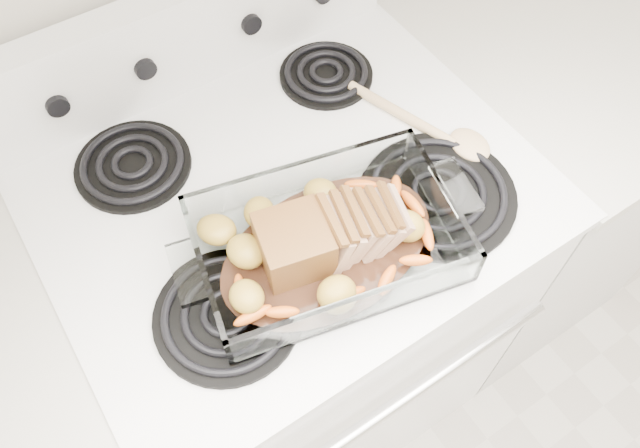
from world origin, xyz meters
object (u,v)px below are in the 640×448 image
electric_range (293,302)px  counter_right (513,176)px  baking_dish (328,244)px  pork_roast (320,239)px

electric_range → counter_right: size_ratio=1.20×
electric_range → baking_dish: electric_range is taller
counter_right → pork_roast: bearing=-167.7°
electric_range → counter_right: electric_range is taller
electric_range → baking_dish: 0.51m
electric_range → baking_dish: size_ratio=3.01×
electric_range → pork_roast: size_ratio=5.08×
counter_right → baking_dish: bearing=-167.4°
electric_range → pork_roast: bearing=-100.6°
baking_dish → counter_right: bearing=25.4°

